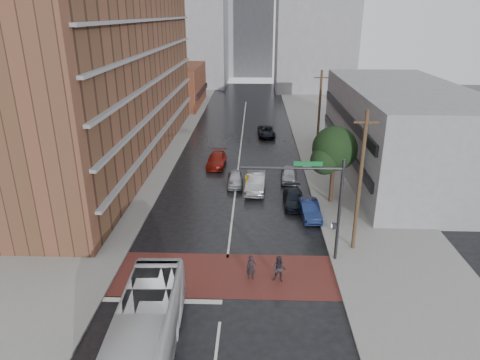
# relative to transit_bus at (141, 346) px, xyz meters

# --- Properties ---
(ground) EXTENTS (160.00, 160.00, 0.00)m
(ground) POSITION_rel_transit_bus_xyz_m (3.25, 7.63, -1.58)
(ground) COLOR black
(ground) RESTS_ON ground
(crosswalk) EXTENTS (14.00, 5.00, 0.02)m
(crosswalk) POSITION_rel_transit_bus_xyz_m (3.25, 8.13, -1.57)
(crosswalk) COLOR maroon
(crosswalk) RESTS_ON ground
(sidewalk_west) EXTENTS (9.00, 90.00, 0.15)m
(sidewalk_west) POSITION_rel_transit_bus_xyz_m (-8.25, 32.63, -1.50)
(sidewalk_west) COLOR gray
(sidewalk_west) RESTS_ON ground
(sidewalk_east) EXTENTS (9.00, 90.00, 0.15)m
(sidewalk_east) POSITION_rel_transit_bus_xyz_m (14.75, 32.63, -1.50)
(sidewalk_east) COLOR gray
(sidewalk_east) RESTS_ON ground
(apartment_block) EXTENTS (10.00, 44.00, 28.00)m
(apartment_block) POSITION_rel_transit_bus_xyz_m (-10.75, 31.63, 12.42)
(apartment_block) COLOR brown
(apartment_block) RESTS_ON ground
(storefront_west) EXTENTS (8.00, 16.00, 7.00)m
(storefront_west) POSITION_rel_transit_bus_xyz_m (-8.75, 61.63, 1.92)
(storefront_west) COLOR brown
(storefront_west) RESTS_ON ground
(building_east) EXTENTS (11.00, 26.00, 9.00)m
(building_east) POSITION_rel_transit_bus_xyz_m (19.75, 27.63, 2.92)
(building_east) COLOR gray
(building_east) RESTS_ON ground
(distant_tower_west) EXTENTS (18.00, 16.00, 32.00)m
(distant_tower_west) POSITION_rel_transit_bus_xyz_m (-10.75, 85.63, 14.42)
(distant_tower_west) COLOR gray
(distant_tower_west) RESTS_ON ground
(distant_tower_east) EXTENTS (16.00, 14.00, 36.00)m
(distant_tower_east) POSITION_rel_transit_bus_xyz_m (17.25, 79.63, 16.42)
(distant_tower_east) COLOR gray
(distant_tower_east) RESTS_ON ground
(distant_tower_center) EXTENTS (12.00, 10.00, 24.00)m
(distant_tower_center) POSITION_rel_transit_bus_xyz_m (3.25, 102.63, 10.42)
(distant_tower_center) COLOR gray
(distant_tower_center) RESTS_ON ground
(street_tree) EXTENTS (4.20, 4.10, 6.90)m
(street_tree) POSITION_rel_transit_bus_xyz_m (11.77, 19.67, 3.16)
(street_tree) COLOR #332319
(street_tree) RESTS_ON ground
(signal_mast) EXTENTS (6.50, 0.30, 7.20)m
(signal_mast) POSITION_rel_transit_bus_xyz_m (9.10, 10.13, 3.15)
(signal_mast) COLOR #2D2D33
(signal_mast) RESTS_ON ground
(utility_pole_near) EXTENTS (1.60, 0.26, 10.00)m
(utility_pole_near) POSITION_rel_transit_bus_xyz_m (12.05, 11.63, 3.56)
(utility_pole_near) COLOR #473321
(utility_pole_near) RESTS_ON ground
(utility_pole_far) EXTENTS (1.60, 0.26, 10.00)m
(utility_pole_far) POSITION_rel_transit_bus_xyz_m (12.05, 31.63, 3.56)
(utility_pole_far) COLOR #473321
(utility_pole_far) RESTS_ON ground
(transit_bus) EXTENTS (3.11, 11.42, 3.15)m
(transit_bus) POSITION_rel_transit_bus_xyz_m (0.00, 0.00, 0.00)
(transit_bus) COLOR silver
(transit_bus) RESTS_ON ground
(pedestrian_a) EXTENTS (0.59, 0.39, 1.62)m
(pedestrian_a) POSITION_rel_transit_bus_xyz_m (4.89, 7.77, -0.77)
(pedestrian_a) COLOR black
(pedestrian_a) RESTS_ON ground
(pedestrian_b) EXTENTS (0.99, 0.86, 1.74)m
(pedestrian_b) POSITION_rel_transit_bus_xyz_m (6.64, 7.55, -0.71)
(pedestrian_b) COLOR #262126
(pedestrian_b) RESTS_ON ground
(car_travel_a) EXTENTS (1.63, 3.83, 1.29)m
(car_travel_a) POSITION_rel_transit_bus_xyz_m (3.14, 23.45, -0.93)
(car_travel_a) COLOR #B2B4BA
(car_travel_a) RESTS_ON ground
(car_travel_b) EXTENTS (2.04, 5.08, 1.64)m
(car_travel_b) POSITION_rel_transit_bus_xyz_m (5.14, 22.17, -0.76)
(car_travel_b) COLOR #B2B4BA
(car_travel_b) RESTS_ON ground
(car_travel_c) EXTENTS (2.11, 4.80, 1.37)m
(car_travel_c) POSITION_rel_transit_bus_xyz_m (0.86, 29.01, -0.89)
(car_travel_c) COLOR maroon
(car_travel_c) RESTS_ON ground
(suv_travel) EXTENTS (2.47, 4.86, 1.32)m
(suv_travel) POSITION_rel_transit_bus_xyz_m (6.57, 41.34, -0.92)
(suv_travel) COLOR black
(suv_travel) RESTS_ON ground
(car_parked_near) EXTENTS (1.72, 4.20, 1.36)m
(car_parked_near) POSITION_rel_transit_bus_xyz_m (9.55, 16.71, -0.90)
(car_parked_near) COLOR #132045
(car_parked_near) RESTS_ON ground
(car_parked_mid) EXTENTS (1.75, 4.29, 1.24)m
(car_parked_mid) POSITION_rel_transit_bus_xyz_m (8.45, 19.04, -0.96)
(car_parked_mid) COLOR black
(car_parked_mid) RESTS_ON ground
(car_parked_far) EXTENTS (1.83, 4.06, 1.35)m
(car_parked_far) POSITION_rel_transit_bus_xyz_m (8.45, 24.92, -0.90)
(car_parked_far) COLOR #94979A
(car_parked_far) RESTS_ON ground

